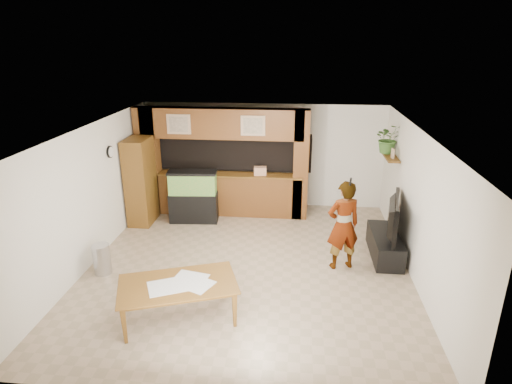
# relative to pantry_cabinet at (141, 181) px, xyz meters

# --- Properties ---
(floor) EXTENTS (6.50, 6.50, 0.00)m
(floor) POSITION_rel_pantry_cabinet_xyz_m (2.70, -1.80, -1.00)
(floor) COLOR tan
(floor) RESTS_ON ground
(ceiling) EXTENTS (6.50, 6.50, 0.00)m
(ceiling) POSITION_rel_pantry_cabinet_xyz_m (2.70, -1.80, 1.60)
(ceiling) COLOR white
(ceiling) RESTS_ON wall_back
(wall_back) EXTENTS (6.00, 0.00, 6.00)m
(wall_back) POSITION_rel_pantry_cabinet_xyz_m (2.70, 1.45, 0.30)
(wall_back) COLOR silver
(wall_back) RESTS_ON floor
(wall_left) EXTENTS (0.00, 6.50, 6.50)m
(wall_left) POSITION_rel_pantry_cabinet_xyz_m (-0.30, -1.80, 0.30)
(wall_left) COLOR silver
(wall_left) RESTS_ON floor
(wall_right) EXTENTS (0.00, 6.50, 6.50)m
(wall_right) POSITION_rel_pantry_cabinet_xyz_m (5.70, -1.80, 0.30)
(wall_right) COLOR silver
(wall_right) RESTS_ON floor
(partition) EXTENTS (4.20, 0.99, 2.60)m
(partition) POSITION_rel_pantry_cabinet_xyz_m (1.75, 0.83, 0.31)
(partition) COLOR brown
(partition) RESTS_ON floor
(wall_clock) EXTENTS (0.05, 0.25, 0.25)m
(wall_clock) POSITION_rel_pantry_cabinet_xyz_m (-0.27, -0.80, 0.90)
(wall_clock) COLOR black
(wall_clock) RESTS_ON wall_left
(wall_shelf) EXTENTS (0.25, 0.90, 0.04)m
(wall_shelf) POSITION_rel_pantry_cabinet_xyz_m (5.55, 0.15, 0.70)
(wall_shelf) COLOR brown
(wall_shelf) RESTS_ON wall_right
(pantry_cabinet) EXTENTS (0.50, 0.82, 2.00)m
(pantry_cabinet) POSITION_rel_pantry_cabinet_xyz_m (0.00, 0.00, 0.00)
(pantry_cabinet) COLOR brown
(pantry_cabinet) RESTS_ON floor
(trash_can) EXTENTS (0.31, 0.31, 0.57)m
(trash_can) POSITION_rel_pantry_cabinet_xyz_m (0.06, -2.36, -0.71)
(trash_can) COLOR #B2B2B7
(trash_can) RESTS_ON floor
(aquarium) EXTENTS (1.11, 0.42, 1.24)m
(aquarium) POSITION_rel_pantry_cabinet_xyz_m (1.18, 0.15, -0.39)
(aquarium) COLOR black
(aquarium) RESTS_ON floor
(tv_stand) EXTENTS (0.52, 1.41, 0.47)m
(tv_stand) POSITION_rel_pantry_cabinet_xyz_m (5.35, -1.16, -0.76)
(tv_stand) COLOR black
(tv_stand) RESTS_ON floor
(television) EXTENTS (0.44, 1.35, 0.77)m
(television) POSITION_rel_pantry_cabinet_xyz_m (5.35, -1.16, -0.14)
(television) COLOR black
(television) RESTS_ON tv_stand
(photo_frame) EXTENTS (0.05, 0.16, 0.21)m
(photo_frame) POSITION_rel_pantry_cabinet_xyz_m (5.55, -0.05, 0.82)
(photo_frame) COLOR tan
(photo_frame) RESTS_ON wall_shelf
(potted_plant) EXTENTS (0.67, 0.61, 0.65)m
(potted_plant) POSITION_rel_pantry_cabinet_xyz_m (5.52, 0.38, 1.05)
(potted_plant) COLOR #3B692A
(potted_plant) RESTS_ON wall_shelf
(person) EXTENTS (0.72, 0.59, 1.72)m
(person) POSITION_rel_pantry_cabinet_xyz_m (4.45, -1.68, -0.14)
(person) COLOR tan
(person) RESTS_ON floor
(microphone) EXTENTS (0.04, 0.10, 0.16)m
(microphone) POSITION_rel_pantry_cabinet_xyz_m (4.50, -1.84, 0.77)
(microphone) COLOR black
(microphone) RESTS_ON person
(dining_table) EXTENTS (1.99, 1.51, 0.62)m
(dining_table) POSITION_rel_pantry_cabinet_xyz_m (1.84, -3.57, -0.69)
(dining_table) COLOR brown
(dining_table) RESTS_ON floor
(newspaper_a) EXTENTS (0.74, 0.66, 0.01)m
(newspaper_a) POSITION_rel_pantry_cabinet_xyz_m (1.73, -3.63, -0.37)
(newspaper_a) COLOR silver
(newspaper_a) RESTS_ON dining_table
(newspaper_b) EXTENTS (0.68, 0.61, 0.01)m
(newspaper_b) POSITION_rel_pantry_cabinet_xyz_m (2.08, -3.51, -0.37)
(newspaper_b) COLOR silver
(newspaper_b) RESTS_ON dining_table
(newspaper_c) EXTENTS (0.56, 0.46, 0.01)m
(newspaper_c) POSITION_rel_pantry_cabinet_xyz_m (1.99, -3.37, -0.38)
(newspaper_c) COLOR silver
(newspaper_c) RESTS_ON dining_table
(counter_box) EXTENTS (0.31, 0.22, 0.19)m
(counter_box) POSITION_rel_pantry_cabinet_xyz_m (2.70, 0.65, 0.14)
(counter_box) COLOR tan
(counter_box) RESTS_ON partition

